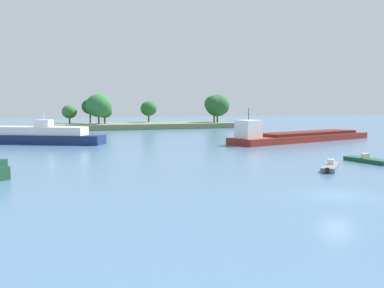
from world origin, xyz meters
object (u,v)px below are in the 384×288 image
(fishing_skiff, at_px, (330,167))
(white_riverboat, at_px, (25,136))
(cargo_barge, at_px, (300,136))
(small_motorboat, at_px, (368,160))

(fishing_skiff, height_order, white_riverboat, white_riverboat)
(cargo_barge, bearing_deg, fishing_skiff, -119.46)
(white_riverboat, height_order, cargo_barge, cargo_barge)
(white_riverboat, distance_m, cargo_barge, 45.63)
(fishing_skiff, xyz_separation_m, small_motorboat, (7.33, 3.01, -0.01))
(fishing_skiff, xyz_separation_m, white_riverboat, (-27.43, 41.25, 1.03))
(white_riverboat, bearing_deg, fishing_skiff, -56.38)
(white_riverboat, distance_m, small_motorboat, 51.69)
(fishing_skiff, distance_m, white_riverboat, 49.55)
(fishing_skiff, height_order, cargo_barge, cargo_barge)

